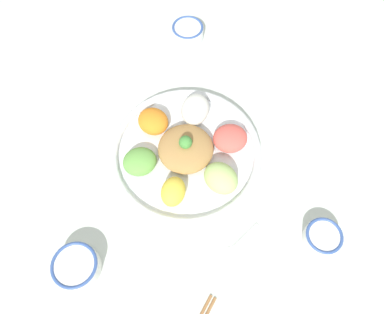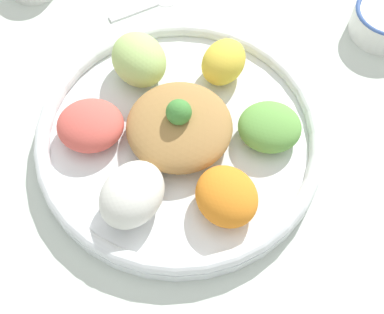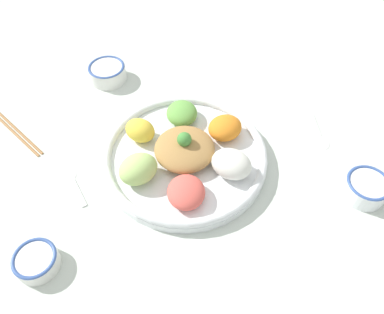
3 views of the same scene
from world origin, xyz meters
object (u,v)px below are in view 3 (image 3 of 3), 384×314
(salad_platter, at_px, (184,154))
(sauce_bowl_red, at_px, (366,187))
(rice_bowl_blue, at_px, (107,72))
(sauce_bowl_dark, at_px, (36,261))
(serving_spoon_extra, at_px, (319,136))
(chopsticks_pair_near, at_px, (15,130))
(serving_spoon_main, at_px, (73,181))

(salad_platter, xyz_separation_m, sauce_bowl_red, (0.05, -0.40, -0.00))
(rice_bowl_blue, xyz_separation_m, sauce_bowl_dark, (-0.54, -0.13, -0.00))
(rice_bowl_blue, bearing_deg, salad_platter, -123.58)
(sauce_bowl_red, bearing_deg, sauce_bowl_dark, 123.50)
(serving_spoon_extra, bearing_deg, chopsticks_pair_near, 84.79)
(sauce_bowl_dark, xyz_separation_m, serving_spoon_main, (0.19, 0.04, -0.02))
(sauce_bowl_red, bearing_deg, rice_bowl_blue, 77.55)
(sauce_bowl_dark, height_order, serving_spoon_extra, sauce_bowl_dark)
(sauce_bowl_red, relative_size, rice_bowl_blue, 0.92)
(serving_spoon_extra, bearing_deg, sauce_bowl_dark, 114.61)
(sauce_bowl_red, height_order, rice_bowl_blue, sauce_bowl_red)
(salad_platter, bearing_deg, serving_spoon_main, 123.28)
(rice_bowl_blue, bearing_deg, sauce_bowl_red, -102.45)
(sauce_bowl_dark, relative_size, serving_spoon_extra, 0.67)
(sauce_bowl_dark, xyz_separation_m, chopsticks_pair_near, (0.28, 0.26, -0.02))
(sauce_bowl_dark, relative_size, serving_spoon_main, 0.79)
(sauce_bowl_dark, bearing_deg, serving_spoon_extra, -41.75)
(chopsticks_pair_near, relative_size, serving_spoon_extra, 1.72)
(salad_platter, relative_size, chopsticks_pair_near, 1.77)
(sauce_bowl_red, distance_m, sauce_bowl_dark, 0.69)
(chopsticks_pair_near, height_order, serving_spoon_main, chopsticks_pair_near)
(sauce_bowl_red, relative_size, serving_spoon_main, 0.88)
(serving_spoon_main, height_order, serving_spoon_extra, same)
(sauce_bowl_red, distance_m, chopsticks_pair_near, 0.84)
(serving_spoon_main, distance_m, serving_spoon_extra, 0.60)
(sauce_bowl_red, relative_size, chopsticks_pair_near, 0.43)
(rice_bowl_blue, xyz_separation_m, chopsticks_pair_near, (-0.26, 0.13, -0.02))
(sauce_bowl_red, height_order, sauce_bowl_dark, sauce_bowl_red)
(sauce_bowl_red, bearing_deg, serving_spoon_extra, 39.41)
(rice_bowl_blue, bearing_deg, serving_spoon_extra, -91.80)
(salad_platter, height_order, chopsticks_pair_near, salad_platter)
(salad_platter, relative_size, sauce_bowl_red, 4.08)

